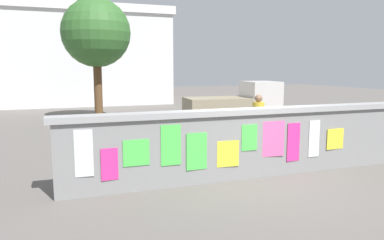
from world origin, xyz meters
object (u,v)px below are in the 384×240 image
bicycle_near (125,137)px  tree_roadside (96,33)px  motorcycle (319,138)px  auto_rickshaw_truck (237,106)px  person_walking (258,117)px  bicycle_far (161,154)px

bicycle_near → tree_roadside: bearing=90.4°
tree_roadside → motorcycle: bearing=-61.4°
auto_rickshaw_truck → person_walking: size_ratio=2.29×
auto_rickshaw_truck → person_walking: bearing=-107.5°
motorcycle → auto_rickshaw_truck: bearing=92.2°
bicycle_far → motorcycle: bearing=-1.2°
person_walking → tree_roadside: 9.27m
auto_rickshaw_truck → bicycle_far: size_ratio=2.19×
bicycle_near → bicycle_far: 2.46m
bicycle_far → person_walking: size_ratio=1.04×
auto_rickshaw_truck → person_walking: 3.71m
auto_rickshaw_truck → motorcycle: size_ratio=1.95×
motorcycle → tree_roadside: (-4.95, 9.09, 3.43)m
auto_rickshaw_truck → bicycle_near: bearing=-156.0°
bicycle_far → person_walking: person_walking is taller
auto_rickshaw_truck → tree_roadside: 7.19m
bicycle_near → bicycle_far: bearing=-79.5°
auto_rickshaw_truck → bicycle_near: auto_rickshaw_truck is taller
bicycle_near → motorcycle: bearing=-27.1°
auto_rickshaw_truck → bicycle_far: bearing=-133.4°
motorcycle → bicycle_near: bicycle_near is taller
auto_rickshaw_truck → motorcycle: bearing=-87.8°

